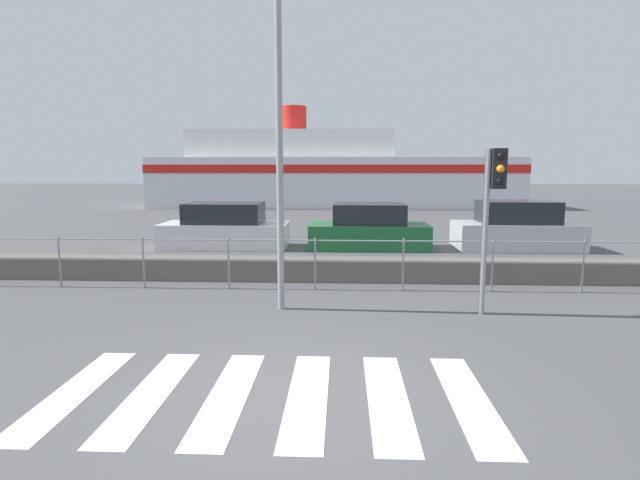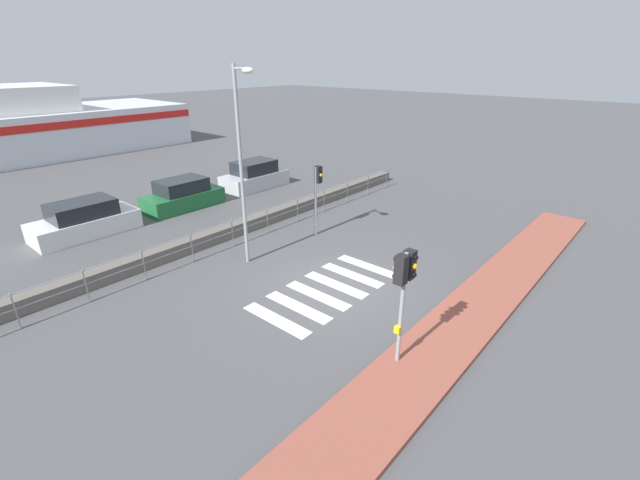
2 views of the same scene
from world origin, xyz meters
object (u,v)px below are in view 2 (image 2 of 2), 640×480
Objects in this scene: parked_car_white at (84,221)px; parked_car_green at (183,196)px; traffic_light_near at (404,279)px; streetlamp at (242,150)px; ferry_boat at (2,129)px; parked_car_silver at (255,176)px; traffic_light_far at (317,185)px.

parked_car_white is 4.68m from parked_car_green.
traffic_light_near is 7.35m from streetlamp.
streetlamp is (1.37, 7.00, 1.76)m from traffic_light_near.
streetlamp is 1.65× the size of parked_car_white.
ferry_boat is 20.78m from parked_car_silver.
ferry_boat is at bearing 82.23° from parked_car_white.
streetlamp is 1.76× the size of parked_car_silver.
parked_car_green is 1.00× the size of parked_car_silver.
ferry_boat is 19.78m from parked_car_green.
ferry_boat is at bearing 95.82° from parked_car_green.
traffic_light_near is 0.12× the size of ferry_boat.
traffic_light_near is 0.78× the size of parked_car_green.
parked_car_silver is (6.64, 7.28, -3.43)m from streetlamp.
parked_car_silver reaches higher than parked_car_white.
traffic_light_near is 8.60m from traffic_light_far.
traffic_light_far is at bearing -82.13° from ferry_boat.
parked_car_white is at bearing -180.00° from parked_car_green.
ferry_boat reaches higher than parked_car_white.
parked_car_green is at bearing 74.94° from streetlamp.
parked_car_green is (2.00, -19.62, -1.54)m from ferry_boat.
parked_car_silver is (6.68, -19.62, -1.50)m from ferry_boat.
traffic_light_far is at bearing -76.75° from parked_car_green.
parked_car_silver is (4.68, -0.00, 0.04)m from parked_car_green.
parked_car_white is at bearing -97.77° from ferry_boat.
parked_car_silver is at bearing 0.00° from parked_car_white.
traffic_light_far is at bearing -0.62° from streetlamp.
streetlamp is at bearing 78.89° from traffic_light_near.
streetlamp is (-3.68, 0.04, 1.97)m from traffic_light_far.
parked_car_silver is at bearing -0.00° from parked_car_green.
parked_car_white is 1.07× the size of parked_car_silver.
traffic_light_near reaches higher than parked_car_silver.
ferry_boat reaches higher than parked_car_green.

